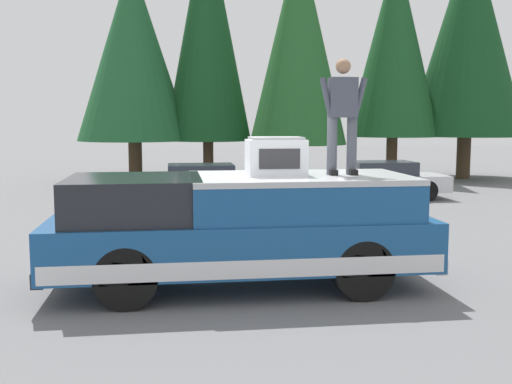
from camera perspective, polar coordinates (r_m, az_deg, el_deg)
The scene contains 11 objects.
ground_plane at distance 9.40m, azimuth -1.39°, elevation -8.42°, with size 90.00×90.00×0.00m, color slate.
pickup_truck at distance 8.97m, azimuth -1.42°, elevation -3.43°, with size 2.01×5.54×1.65m.
compressor_unit at distance 8.96m, azimuth 1.85°, elevation 3.34°, with size 0.65×0.84×0.56m.
person_on_truck_bed at distance 9.12m, azimuth 8.06°, elevation 7.26°, with size 0.29×0.72×1.69m.
parked_car_silver at distance 19.38m, azimuth 11.45°, elevation 1.09°, with size 1.64×4.10×1.16m.
parked_car_black at distance 17.91m, azimuth -5.40°, elevation 0.73°, with size 1.64×4.10×1.16m.
conifer_far_left at distance 27.12m, azimuth 19.17°, elevation 13.71°, with size 4.70×4.70×10.06m.
conifer_left at distance 25.76m, azimuth 12.78°, elevation 13.30°, with size 3.68×3.68×9.17m.
conifer_center_left at distance 24.55m, azimuth 3.97°, elevation 13.84°, with size 3.84×3.84×9.51m.
conifer_center_right at distance 25.22m, azimuth -4.58°, elevation 15.09°, with size 3.49×3.49×10.64m.
conifer_right at distance 25.11m, azimuth -11.40°, elevation 12.70°, with size 4.48×4.48×8.61m.
Camera 1 is at (-9.01, 1.01, 2.47)m, focal length 42.96 mm.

